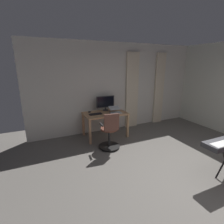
# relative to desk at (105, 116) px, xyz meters

# --- Properties ---
(ground_plane) EXTENTS (8.71, 8.71, 0.00)m
(ground_plane) POSITION_rel_desk_xyz_m (-0.69, 2.82, -0.64)
(ground_plane) COLOR #625E59
(back_room_partition) EXTENTS (5.74, 0.10, 2.78)m
(back_room_partition) POSITION_rel_desk_xyz_m (-0.69, -0.53, 0.75)
(back_room_partition) COLOR silver
(back_room_partition) RESTS_ON ground
(curtain_left_panel) EXTENTS (0.38, 0.06, 2.50)m
(curtain_left_panel) POSITION_rel_desk_xyz_m (-2.29, -0.42, 0.61)
(curtain_left_panel) COLOR beige
(curtain_left_panel) RESTS_ON ground
(curtain_right_panel) EXTENTS (0.45, 0.06, 2.50)m
(curtain_right_panel) POSITION_rel_desk_xyz_m (-1.16, -0.42, 0.61)
(curtain_right_panel) COLOR beige
(curtain_right_panel) RESTS_ON ground
(desk) EXTENTS (1.25, 0.76, 0.74)m
(desk) POSITION_rel_desk_xyz_m (0.00, 0.00, 0.00)
(desk) COLOR tan
(desk) RESTS_ON ground
(office_chair) EXTENTS (0.56, 0.56, 0.98)m
(office_chair) POSITION_rel_desk_xyz_m (0.20, 0.80, -0.18)
(office_chair) COLOR black
(office_chair) RESTS_ON ground
(computer_monitor) EXTENTS (0.58, 0.18, 0.45)m
(computer_monitor) POSITION_rel_desk_xyz_m (-0.12, -0.26, 0.35)
(computer_monitor) COLOR #333338
(computer_monitor) RESTS_ON desk
(computer_keyboard) EXTENTS (0.36, 0.15, 0.02)m
(computer_keyboard) POSITION_rel_desk_xyz_m (0.31, 0.04, 0.11)
(computer_keyboard) COLOR black
(computer_keyboard) RESTS_ON desk
(laptop) EXTENTS (0.34, 0.36, 0.17)m
(laptop) POSITION_rel_desk_xyz_m (-0.27, 0.12, 0.15)
(laptop) COLOR #B7BCC1
(laptop) RESTS_ON desk
(computer_mouse) EXTENTS (0.06, 0.10, 0.04)m
(computer_mouse) POSITION_rel_desk_xyz_m (0.04, 0.30, 0.12)
(computer_mouse) COLOR #333338
(computer_mouse) RESTS_ON desk
(cell_phone_by_monitor) EXTENTS (0.10, 0.16, 0.01)m
(cell_phone_by_monitor) POSITION_rel_desk_xyz_m (-0.39, -0.27, 0.10)
(cell_phone_by_monitor) COLOR #333338
(cell_phone_by_monitor) RESTS_ON desk
(cell_phone_face_up) EXTENTS (0.12, 0.16, 0.01)m
(cell_phone_face_up) POSITION_rel_desk_xyz_m (0.39, -0.27, 0.10)
(cell_phone_face_up) COLOR black
(cell_phone_face_up) RESTS_ON desk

